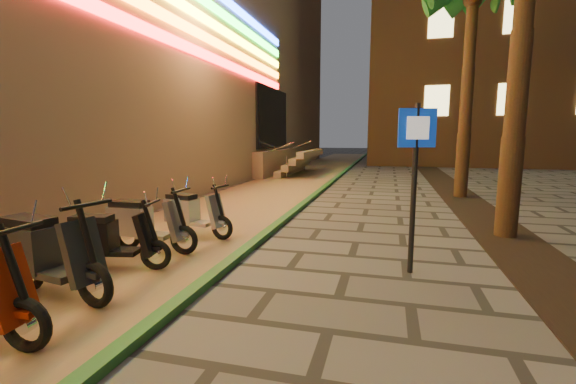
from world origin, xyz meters
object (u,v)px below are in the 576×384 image
(scooter_6, at_px, (45,253))
(scooter_8, at_px, (143,223))
(pedestrian_sign, at_px, (415,165))
(scooter_9, at_px, (191,213))
(scooter_7, at_px, (108,239))

(scooter_6, height_order, scooter_8, scooter_6)
(pedestrian_sign, distance_m, scooter_9, 4.30)
(scooter_6, height_order, scooter_7, scooter_6)
(scooter_9, bearing_deg, pedestrian_sign, -4.34)
(scooter_6, bearing_deg, pedestrian_sign, 34.29)
(pedestrian_sign, distance_m, scooter_7, 4.50)
(scooter_7, relative_size, scooter_9, 0.99)
(scooter_8, bearing_deg, scooter_7, -87.76)
(scooter_8, height_order, scooter_9, scooter_8)
(scooter_8, relative_size, scooter_9, 1.05)
(scooter_7, relative_size, scooter_8, 0.94)
(scooter_7, xyz_separation_m, scooter_9, (0.23, 2.02, 0.00))
(pedestrian_sign, relative_size, scooter_7, 1.60)
(scooter_9, bearing_deg, scooter_8, -93.53)
(scooter_6, bearing_deg, scooter_7, 95.58)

